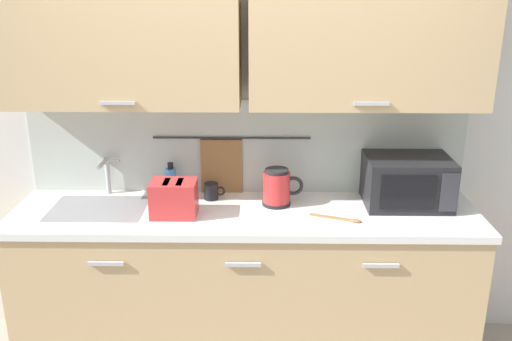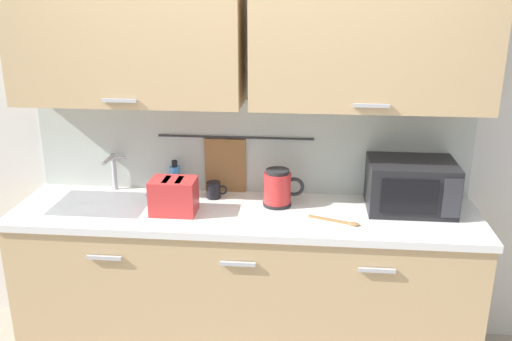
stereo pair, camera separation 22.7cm
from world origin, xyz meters
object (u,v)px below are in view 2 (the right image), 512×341
at_px(electric_kettle, 278,188).
at_px(dish_soap_bottle, 175,178).
at_px(mug_near_sink, 214,190).
at_px(toaster, 174,196).
at_px(wooden_spoon, 340,222).
at_px(microwave, 411,186).

height_order(electric_kettle, dish_soap_bottle, electric_kettle).
height_order(mug_near_sink, toaster, toaster).
distance_m(dish_soap_bottle, wooden_spoon, 1.01).
height_order(dish_soap_bottle, toaster, dish_soap_bottle).
bearing_deg(toaster, electric_kettle, 16.19).
bearing_deg(toaster, dish_soap_bottle, 101.66).
xyz_separation_m(microwave, wooden_spoon, (-0.38, -0.22, -0.13)).
distance_m(microwave, mug_near_sink, 1.09).
distance_m(microwave, dish_soap_bottle, 1.33).
relative_size(dish_soap_bottle, mug_near_sink, 1.63).
relative_size(microwave, mug_near_sink, 3.83).
relative_size(toaster, wooden_spoon, 0.96).
relative_size(microwave, electric_kettle, 2.03).
relative_size(microwave, toaster, 1.80).
bearing_deg(electric_kettle, wooden_spoon, -31.90).
xyz_separation_m(microwave, dish_soap_bottle, (-1.33, 0.12, -0.05)).
bearing_deg(microwave, toaster, -172.07).
distance_m(electric_kettle, dish_soap_bottle, 0.63).
bearing_deg(microwave, mug_near_sink, 176.88).
distance_m(microwave, electric_kettle, 0.72).
bearing_deg(electric_kettle, microwave, 1.36).
height_order(electric_kettle, wooden_spoon, electric_kettle).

